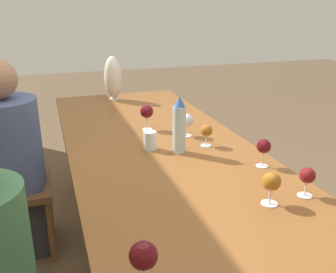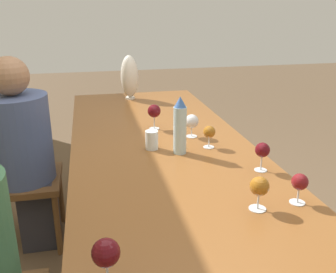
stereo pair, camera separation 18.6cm
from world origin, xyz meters
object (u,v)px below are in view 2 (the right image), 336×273
(wine_glass_0, at_px, (262,151))
(wine_glass_3, at_px, (259,187))
(water_tumbler, at_px, (152,140))
(wine_glass_1, at_px, (106,254))
(water_bottle, at_px, (180,126))
(wine_glass_4, at_px, (154,111))
(wine_glass_6, at_px, (300,183))
(wine_glass_5, at_px, (192,122))
(chair_far, at_px, (12,176))
(vase, at_px, (129,77))
(person_far, at_px, (23,151))
(wine_glass_2, at_px, (209,132))

(wine_glass_0, height_order, wine_glass_3, wine_glass_0)
(water_tumbler, relative_size, wine_glass_1, 0.68)
(water_bottle, height_order, wine_glass_4, water_bottle)
(wine_glass_0, distance_m, wine_glass_1, 0.95)
(water_tumbler, relative_size, wine_glass_0, 0.74)
(wine_glass_6, bearing_deg, water_bottle, 28.35)
(wine_glass_5, bearing_deg, wine_glass_6, -166.72)
(wine_glass_4, bearing_deg, chair_far, 82.99)
(water_bottle, relative_size, wine_glass_1, 2.01)
(wine_glass_3, distance_m, wine_glass_4, 1.03)
(vase, xyz_separation_m, person_far, (-0.68, 0.74, -0.30))
(vase, relative_size, chair_far, 0.40)
(wine_glass_4, bearing_deg, person_far, 82.28)
(wine_glass_3, height_order, chair_far, wine_glass_3)
(water_tumbler, relative_size, wine_glass_2, 0.83)
(wine_glass_2, height_order, wine_glass_6, wine_glass_6)
(vase, xyz_separation_m, wine_glass_2, (-1.16, -0.28, -0.09))
(water_bottle, distance_m, chair_far, 1.15)
(water_tumbler, relative_size, vase, 0.29)
(water_bottle, height_order, wine_glass_5, water_bottle)
(water_bottle, relative_size, wine_glass_3, 2.25)
(vase, xyz_separation_m, wine_glass_3, (-1.80, -0.26, -0.09))
(vase, height_order, wine_glass_1, vase)
(wine_glass_2, height_order, person_far, person_far)
(water_tumbler, height_order, chair_far, chair_far)
(water_tumbler, relative_size, wine_glass_3, 0.76)
(wine_glass_1, distance_m, wine_glass_5, 1.24)
(wine_glass_1, height_order, chair_far, wine_glass_1)
(water_tumbler, distance_m, person_far, 0.86)
(wine_glass_1, xyz_separation_m, wine_glass_3, (0.29, -0.57, -0.01))
(wine_glass_5, bearing_deg, wine_glass_0, -160.08)
(water_bottle, xyz_separation_m, wine_glass_6, (-0.59, -0.32, -0.06))
(chair_far, height_order, person_far, person_far)
(chair_far, bearing_deg, wine_glass_1, -160.07)
(wine_glass_5, height_order, chair_far, wine_glass_5)
(wine_glass_2, bearing_deg, water_tumbler, 82.13)
(water_bottle, height_order, water_tumbler, water_bottle)
(water_bottle, xyz_separation_m, wine_glass_1, (-0.89, 0.42, -0.04))
(wine_glass_1, bearing_deg, wine_glass_4, -15.66)
(wine_glass_5, bearing_deg, wine_glass_4, 44.79)
(wine_glass_0, bearing_deg, water_tumbler, 49.95)
(wine_glass_4, bearing_deg, wine_glass_5, -135.21)
(chair_far, bearing_deg, wine_glass_5, -105.43)
(wine_glass_1, relative_size, chair_far, 0.17)
(water_tumbler, bearing_deg, wine_glass_4, -12.59)
(wine_glass_3, xyz_separation_m, wine_glass_5, (0.83, 0.02, -0.00))
(wine_glass_2, distance_m, wine_glass_6, 0.65)
(wine_glass_1, height_order, wine_glass_6, wine_glass_1)
(wine_glass_3, bearing_deg, wine_glass_6, -86.40)
(person_far, bearing_deg, chair_far, 90.00)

